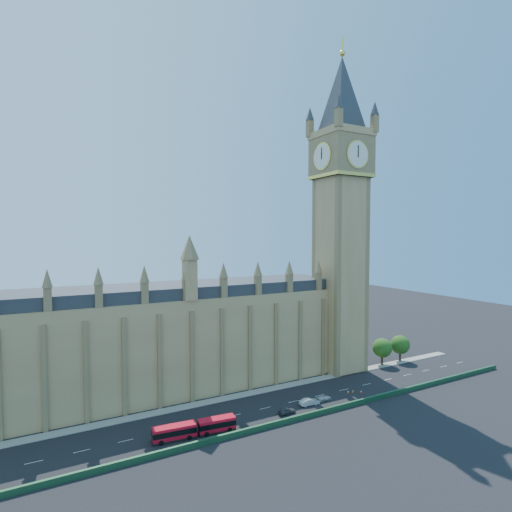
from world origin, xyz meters
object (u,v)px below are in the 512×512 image
red_bus (195,429)px  car_grey (287,411)px  car_silver (309,402)px  car_white (324,398)px

red_bus → car_grey: size_ratio=4.14×
red_bus → car_silver: (29.36, 1.07, -0.71)m
car_silver → car_white: size_ratio=1.20×
red_bus → car_white: bearing=8.7°
car_grey → car_white: car_grey is taller
red_bus → car_grey: 22.05m
car_grey → red_bus: bearing=88.1°
car_grey → car_white: (12.11, 1.95, -0.11)m
car_white → red_bus: bearing=90.0°
red_bus → car_white: size_ratio=4.14×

